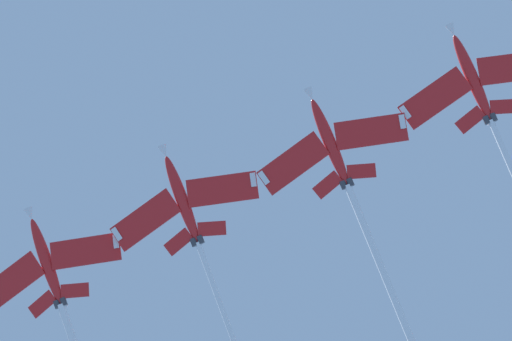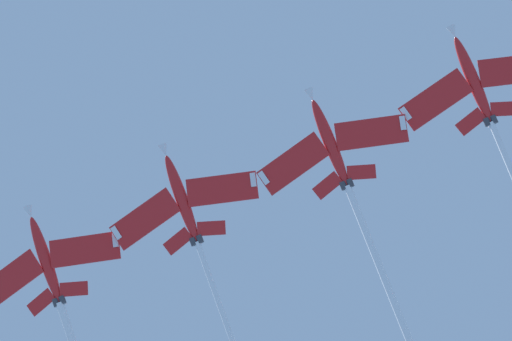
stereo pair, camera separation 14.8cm
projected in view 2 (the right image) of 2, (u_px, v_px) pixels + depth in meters
name	position (u px, v px, depth m)	size (l,w,h in m)	color
jet_far_left	(497.00, 137.00, 135.30)	(47.03, 20.91, 17.77)	red
jet_inner_left	(369.00, 240.00, 134.54)	(54.64, 23.91, 19.75)	red
jet_centre	(210.00, 276.00, 136.54)	(56.70, 24.10, 20.64)	red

